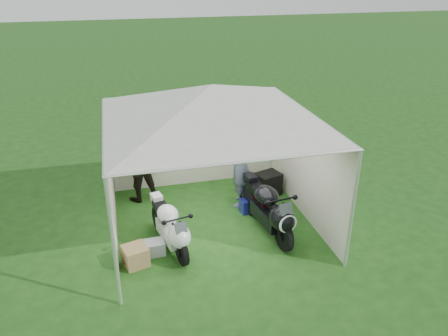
{
  "coord_description": "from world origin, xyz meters",
  "views": [
    {
      "loc": [
        -1.73,
        -7.72,
        4.99
      ],
      "look_at": [
        0.32,
        0.35,
        1.11
      ],
      "focal_mm": 35.0,
      "sensor_mm": 36.0,
      "label": 1
    }
  ],
  "objects_px": {
    "person_blue_jacket": "(240,164)",
    "equipment_box": "(268,184)",
    "canopy_tent": "(212,106)",
    "paddock_stand": "(249,205)",
    "crate_0": "(154,248)",
    "motorcycle_white": "(171,227)",
    "crate_1": "(136,256)",
    "motorcycle_black": "(270,209)",
    "person_dark_jacket": "(138,163)"
  },
  "relations": [
    {
      "from": "paddock_stand",
      "to": "person_blue_jacket",
      "type": "bearing_deg",
      "value": 104.87
    },
    {
      "from": "canopy_tent",
      "to": "person_blue_jacket",
      "type": "distance_m",
      "value": 1.88
    },
    {
      "from": "person_blue_jacket",
      "to": "canopy_tent",
      "type": "bearing_deg",
      "value": -26.36
    },
    {
      "from": "person_dark_jacket",
      "to": "crate_0",
      "type": "relative_size",
      "value": 4.6
    },
    {
      "from": "canopy_tent",
      "to": "crate_0",
      "type": "relative_size",
      "value": 14.28
    },
    {
      "from": "motorcycle_white",
      "to": "crate_1",
      "type": "xyz_separation_m",
      "value": [
        -0.71,
        -0.33,
        -0.31
      ]
    },
    {
      "from": "canopy_tent",
      "to": "paddock_stand",
      "type": "xyz_separation_m",
      "value": [
        0.89,
        0.26,
        -2.42
      ]
    },
    {
      "from": "person_blue_jacket",
      "to": "equipment_box",
      "type": "height_order",
      "value": "person_blue_jacket"
    },
    {
      "from": "canopy_tent",
      "to": "paddock_stand",
      "type": "height_order",
      "value": "canopy_tent"
    },
    {
      "from": "person_blue_jacket",
      "to": "motorcycle_white",
      "type": "bearing_deg",
      "value": -28.58
    },
    {
      "from": "crate_0",
      "to": "paddock_stand",
      "type": "bearing_deg",
      "value": 25.43
    },
    {
      "from": "person_blue_jacket",
      "to": "person_dark_jacket",
      "type": "bearing_deg",
      "value": -86.53
    },
    {
      "from": "motorcycle_black",
      "to": "crate_0",
      "type": "bearing_deg",
      "value": 175.4
    },
    {
      "from": "paddock_stand",
      "to": "person_blue_jacket",
      "type": "relative_size",
      "value": 0.2
    },
    {
      "from": "motorcycle_white",
      "to": "person_blue_jacket",
      "type": "xyz_separation_m",
      "value": [
        1.76,
        1.38,
        0.51
      ]
    },
    {
      "from": "paddock_stand",
      "to": "person_blue_jacket",
      "type": "distance_m",
      "value": 0.95
    },
    {
      "from": "equipment_box",
      "to": "crate_1",
      "type": "xyz_separation_m",
      "value": [
        -3.24,
        -1.97,
        -0.09
      ]
    },
    {
      "from": "motorcycle_white",
      "to": "paddock_stand",
      "type": "height_order",
      "value": "motorcycle_white"
    },
    {
      "from": "equipment_box",
      "to": "crate_1",
      "type": "relative_size",
      "value": 1.32
    },
    {
      "from": "canopy_tent",
      "to": "person_dark_jacket",
      "type": "relative_size",
      "value": 3.1
    },
    {
      "from": "motorcycle_black",
      "to": "equipment_box",
      "type": "height_order",
      "value": "motorcycle_black"
    },
    {
      "from": "motorcycle_black",
      "to": "canopy_tent",
      "type": "bearing_deg",
      "value": 139.07
    },
    {
      "from": "person_dark_jacket",
      "to": "crate_0",
      "type": "xyz_separation_m",
      "value": [
        0.09,
        -2.25,
        -0.78
      ]
    },
    {
      "from": "canopy_tent",
      "to": "motorcycle_black",
      "type": "xyz_separation_m",
      "value": [
        1.02,
        -0.66,
        -2.01
      ]
    },
    {
      "from": "paddock_stand",
      "to": "equipment_box",
      "type": "xyz_separation_m",
      "value": [
        0.67,
        0.66,
        0.12
      ]
    },
    {
      "from": "person_blue_jacket",
      "to": "equipment_box",
      "type": "xyz_separation_m",
      "value": [
        0.77,
        0.26,
        -0.73
      ]
    },
    {
      "from": "motorcycle_white",
      "to": "canopy_tent",
      "type": "bearing_deg",
      "value": 23.79
    },
    {
      "from": "person_blue_jacket",
      "to": "crate_0",
      "type": "distance_m",
      "value": 2.71
    },
    {
      "from": "motorcycle_white",
      "to": "crate_0",
      "type": "height_order",
      "value": "motorcycle_white"
    },
    {
      "from": "motorcycle_black",
      "to": "paddock_stand",
      "type": "distance_m",
      "value": 1.02
    },
    {
      "from": "canopy_tent",
      "to": "crate_0",
      "type": "xyz_separation_m",
      "value": [
        -1.33,
        -0.79,
        -2.44
      ]
    },
    {
      "from": "canopy_tent",
      "to": "person_blue_jacket",
      "type": "xyz_separation_m",
      "value": [
        0.78,
        0.66,
        -1.57
      ]
    },
    {
      "from": "person_dark_jacket",
      "to": "motorcycle_white",
      "type": "bearing_deg",
      "value": 91.58
    },
    {
      "from": "motorcycle_white",
      "to": "crate_0",
      "type": "distance_m",
      "value": 0.51
    },
    {
      "from": "person_dark_jacket",
      "to": "equipment_box",
      "type": "relative_size",
      "value": 3.32
    },
    {
      "from": "person_blue_jacket",
      "to": "equipment_box",
      "type": "distance_m",
      "value": 1.09
    },
    {
      "from": "motorcycle_white",
      "to": "person_dark_jacket",
      "type": "distance_m",
      "value": 2.26
    },
    {
      "from": "canopy_tent",
      "to": "equipment_box",
      "type": "distance_m",
      "value": 2.93
    },
    {
      "from": "motorcycle_white",
      "to": "crate_0",
      "type": "relative_size",
      "value": 4.48
    },
    {
      "from": "person_dark_jacket",
      "to": "equipment_box",
      "type": "xyz_separation_m",
      "value": [
        2.97,
        -0.53,
        -0.64
      ]
    },
    {
      "from": "canopy_tent",
      "to": "person_dark_jacket",
      "type": "bearing_deg",
      "value": 134.12
    },
    {
      "from": "crate_1",
      "to": "equipment_box",
      "type": "bearing_deg",
      "value": 31.24
    },
    {
      "from": "canopy_tent",
      "to": "paddock_stand",
      "type": "bearing_deg",
      "value": 16.27
    },
    {
      "from": "crate_0",
      "to": "equipment_box",
      "type": "bearing_deg",
      "value": 30.78
    },
    {
      "from": "person_dark_jacket",
      "to": "crate_0",
      "type": "height_order",
      "value": "person_dark_jacket"
    },
    {
      "from": "canopy_tent",
      "to": "crate_0",
      "type": "bearing_deg",
      "value": -149.12
    },
    {
      "from": "crate_1",
      "to": "person_blue_jacket",
      "type": "bearing_deg",
      "value": 34.62
    },
    {
      "from": "crate_1",
      "to": "person_dark_jacket",
      "type": "bearing_deg",
      "value": 83.77
    },
    {
      "from": "paddock_stand",
      "to": "crate_1",
      "type": "distance_m",
      "value": 2.89
    },
    {
      "from": "person_blue_jacket",
      "to": "crate_1",
      "type": "height_order",
      "value": "person_blue_jacket"
    }
  ]
}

